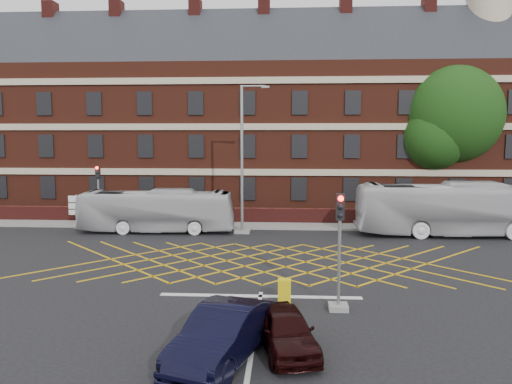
# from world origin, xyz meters

# --- Properties ---
(ground) EXTENTS (120.00, 120.00, 0.00)m
(ground) POSITION_xyz_m (0.00, 0.00, 0.00)
(ground) COLOR black
(ground) RESTS_ON ground
(victorian_building) EXTENTS (51.00, 12.17, 20.40)m
(victorian_building) POSITION_xyz_m (0.25, 22.00, 7.84)
(victorian_building) COLOR #512014
(victorian_building) RESTS_ON ground
(boundary_wall) EXTENTS (56.00, 0.50, 1.10)m
(boundary_wall) POSITION_xyz_m (0.00, 13.00, 0.55)
(boundary_wall) COLOR #4F1815
(boundary_wall) RESTS_ON ground
(far_pavement) EXTENTS (60.00, 3.00, 0.12)m
(far_pavement) POSITION_xyz_m (0.00, 12.00, 0.06)
(far_pavement) COLOR slate
(far_pavement) RESTS_ON ground
(box_junction_hatching) EXTENTS (8.22, 8.22, 0.02)m
(box_junction_hatching) POSITION_xyz_m (0.00, 2.00, 0.01)
(box_junction_hatching) COLOR #CC990C
(box_junction_hatching) RESTS_ON ground
(stop_line) EXTENTS (8.00, 0.30, 0.02)m
(stop_line) POSITION_xyz_m (0.00, -3.50, 0.01)
(stop_line) COLOR silver
(stop_line) RESTS_ON ground
(centre_line) EXTENTS (0.15, 14.00, 0.02)m
(centre_line) POSITION_xyz_m (0.00, -10.00, 0.01)
(centre_line) COLOR silver
(centre_line) RESTS_ON ground
(bus_left) EXTENTS (10.15, 2.62, 2.81)m
(bus_left) POSITION_xyz_m (-7.50, 9.35, 1.41)
(bus_left) COLOR silver
(bus_left) RESTS_ON ground
(bus_right) EXTENTS (12.23, 2.88, 3.41)m
(bus_right) POSITION_xyz_m (11.63, 9.30, 1.70)
(bus_right) COLOR silver
(bus_right) RESTS_ON ground
(car_navy) EXTENTS (2.93, 4.91, 1.53)m
(car_navy) POSITION_xyz_m (-0.78, -9.17, 0.76)
(car_navy) COLOR black
(car_navy) RESTS_ON ground
(car_maroon) EXTENTS (2.27, 3.92, 1.25)m
(car_maroon) POSITION_xyz_m (1.01, -8.42, 0.63)
(car_maroon) COLOR black
(car_maroon) RESTS_ON ground
(deciduous_tree) EXTENTS (7.83, 7.68, 11.77)m
(deciduous_tree) POSITION_xyz_m (13.74, 17.19, 7.39)
(deciduous_tree) COLOR black
(deciduous_tree) RESTS_ON ground
(traffic_light_near) EXTENTS (0.70, 0.70, 4.27)m
(traffic_light_near) POSITION_xyz_m (2.92, -4.85, 1.76)
(traffic_light_near) COLOR slate
(traffic_light_near) RESTS_ON ground
(traffic_light_far) EXTENTS (0.70, 0.70, 4.27)m
(traffic_light_far) POSITION_xyz_m (-11.96, 10.92, 1.76)
(traffic_light_far) COLOR slate
(traffic_light_far) RESTS_ON ground
(street_lamp) EXTENTS (2.25, 1.00, 9.50)m
(street_lamp) POSITION_xyz_m (-1.79, 9.41, 3.32)
(street_lamp) COLOR slate
(street_lamp) RESTS_ON ground
(direction_signs) EXTENTS (1.10, 0.16, 2.20)m
(direction_signs) POSITION_xyz_m (-13.73, 11.28, 1.38)
(direction_signs) COLOR gray
(direction_signs) RESTS_ON ground
(utility_cabinet) EXTENTS (0.48, 0.42, 0.95)m
(utility_cabinet) POSITION_xyz_m (0.95, -4.32, 0.48)
(utility_cabinet) COLOR gold
(utility_cabinet) RESTS_ON ground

